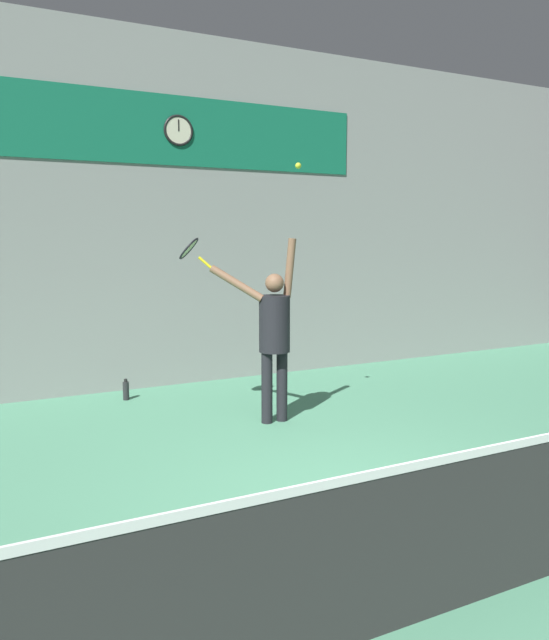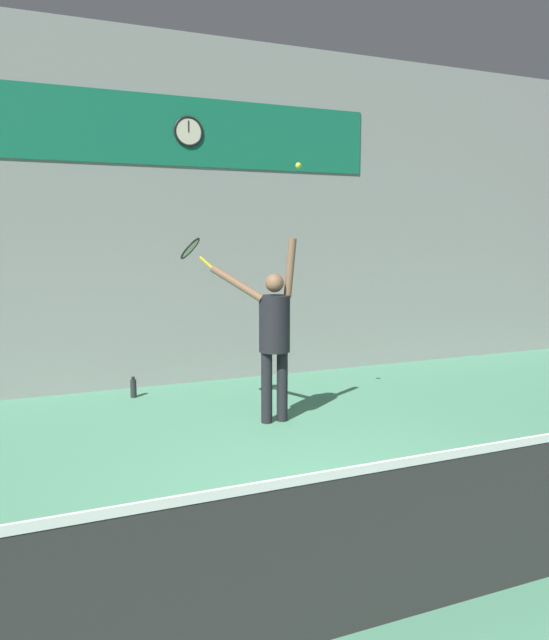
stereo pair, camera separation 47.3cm
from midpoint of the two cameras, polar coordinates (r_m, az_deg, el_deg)
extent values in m
plane|color=#4C8C6B|center=(5.23, 9.68, -16.89)|extent=(18.00, 18.00, 0.00)
cube|color=gray|center=(9.21, -6.86, 9.66)|extent=(18.00, 0.10, 5.00)
cube|color=#146B4C|center=(9.26, -6.86, 16.76)|extent=(5.80, 0.02, 0.96)
cylinder|color=beige|center=(9.27, -6.37, 16.76)|extent=(0.39, 0.02, 0.39)
torus|color=black|center=(9.27, -6.37, 16.76)|extent=(0.43, 0.04, 0.43)
cube|color=black|center=(9.27, -6.35, 17.19)|extent=(0.02, 0.01, 0.16)
cube|color=#2D2D2D|center=(4.09, 20.56, -17.48)|extent=(8.65, 0.01, 0.91)
cube|color=white|center=(3.92, 20.89, -11.16)|extent=(8.65, 0.02, 0.05)
cylinder|color=black|center=(7.29, 1.15, -6.22)|extent=(0.13, 0.13, 0.84)
cylinder|color=black|center=(7.37, 2.56, -6.07)|extent=(0.13, 0.13, 0.84)
cylinder|color=black|center=(7.19, 1.89, -0.35)|extent=(0.36, 0.36, 0.66)
sphere|color=brown|center=(7.14, 1.90, 3.40)|extent=(0.22, 0.22, 0.22)
cylinder|color=brown|center=(7.19, 3.32, 4.75)|extent=(0.18, 0.17, 0.69)
cylinder|color=brown|center=(7.16, -1.59, 3.38)|extent=(0.55, 0.47, 0.42)
cylinder|color=yellow|center=(7.25, -4.41, 5.26)|extent=(0.16, 0.11, 0.15)
torus|color=black|center=(7.29, -5.86, 6.52)|extent=(0.36, 0.39, 0.26)
cylinder|color=beige|center=(7.29, -5.86, 6.52)|extent=(0.30, 0.33, 0.21)
sphere|color=#CCDB2D|center=(7.19, 4.14, 13.92)|extent=(0.07, 0.07, 0.07)
cylinder|color=#262628|center=(8.65, -11.25, -6.18)|extent=(0.08, 0.08, 0.24)
cylinder|color=black|center=(8.62, -11.27, -5.26)|extent=(0.05, 0.05, 0.04)
camera|label=1|loc=(0.24, -88.11, 0.25)|focal=35.00mm
camera|label=2|loc=(0.24, 91.89, -0.25)|focal=35.00mm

